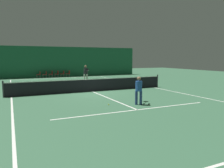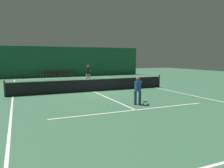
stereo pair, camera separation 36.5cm
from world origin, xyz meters
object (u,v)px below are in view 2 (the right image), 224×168
at_px(courtside_chair_1, 49,74).
at_px(courtside_chair_5, 72,73).
at_px(tennis_net, 93,85).
at_px(courtside_chair_2, 55,74).
at_px(courtside_chair_0, 43,74).
at_px(player_far, 88,72).
at_px(courtside_chair_3, 60,73).
at_px(tennis_ball, 108,104).
at_px(courtside_chair_4, 66,73).
at_px(player_near, 138,88).

height_order(courtside_chair_1, courtside_chair_5, same).
xyz_separation_m(tennis_net, courtside_chair_2, (-0.76, 13.24, -0.03)).
height_order(courtside_chair_0, courtside_chair_5, same).
bearing_deg(courtside_chair_5, courtside_chair_2, -90.00).
height_order(tennis_net, player_far, player_far).
distance_m(courtside_chair_3, tennis_ball, 18.10).
height_order(courtside_chair_0, courtside_chair_4, same).
relative_size(courtside_chair_2, courtside_chair_4, 1.00).
xyz_separation_m(tennis_net, courtside_chair_0, (-2.24, 13.24, -0.03)).
bearing_deg(courtside_chair_2, tennis_ball, -0.19).
xyz_separation_m(tennis_net, courtside_chair_5, (1.46, 13.24, -0.03)).
distance_m(tennis_net, courtside_chair_2, 13.26).
height_order(courtside_chair_2, courtside_chair_4, same).
bearing_deg(courtside_chair_1, tennis_ball, 2.16).
distance_m(courtside_chair_1, courtside_chair_5, 2.97).
height_order(courtside_chair_1, courtside_chair_2, same).
bearing_deg(tennis_ball, courtside_chair_1, 92.16).
bearing_deg(courtside_chair_4, courtside_chair_0, -90.00).
xyz_separation_m(courtside_chair_1, tennis_ball, (0.68, -18.08, -0.45)).
xyz_separation_m(courtside_chair_0, courtside_chair_5, (3.71, 0.00, 0.00)).
relative_size(player_far, tennis_ball, 26.46).
xyz_separation_m(player_far, courtside_chair_1, (-3.01, 7.19, -0.53)).
height_order(player_near, courtside_chair_5, player_near).
bearing_deg(courtside_chair_1, player_near, 6.73).
xyz_separation_m(tennis_net, player_far, (1.51, 6.05, 0.51)).
relative_size(courtside_chair_0, courtside_chair_3, 1.00).
xyz_separation_m(courtside_chair_4, tennis_ball, (-1.54, -18.08, -0.45)).
xyz_separation_m(courtside_chair_1, courtside_chair_3, (1.48, 0.00, 0.00)).
distance_m(player_far, courtside_chair_1, 7.81).
relative_size(tennis_net, courtside_chair_4, 14.29).
relative_size(player_near, courtside_chair_5, 1.81).
bearing_deg(courtside_chair_3, courtside_chair_4, 90.00).
bearing_deg(player_far, tennis_net, -7.76).
bearing_deg(courtside_chair_5, tennis_ball, -7.20).
relative_size(courtside_chair_3, courtside_chair_5, 1.00).
relative_size(courtside_chair_4, tennis_ball, 12.73).
relative_size(courtside_chair_3, courtside_chair_4, 1.00).
bearing_deg(player_near, courtside_chair_2, 37.81).
height_order(tennis_net, tennis_ball, tennis_net).
bearing_deg(courtside_chair_0, player_near, 8.97).
relative_size(tennis_net, tennis_ball, 181.82).
bearing_deg(tennis_net, courtside_chair_1, 96.47).
bearing_deg(tennis_ball, courtside_chair_4, 85.12).
distance_m(courtside_chair_0, courtside_chair_3, 2.22).
xyz_separation_m(courtside_chair_0, courtside_chair_1, (0.74, 0.00, 0.00)).
height_order(player_near, player_far, player_far).
height_order(player_near, courtside_chair_0, player_near).
distance_m(tennis_net, courtside_chair_1, 13.32).
bearing_deg(courtside_chair_0, courtside_chair_1, 90.00).
relative_size(tennis_net, courtside_chair_3, 14.29).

